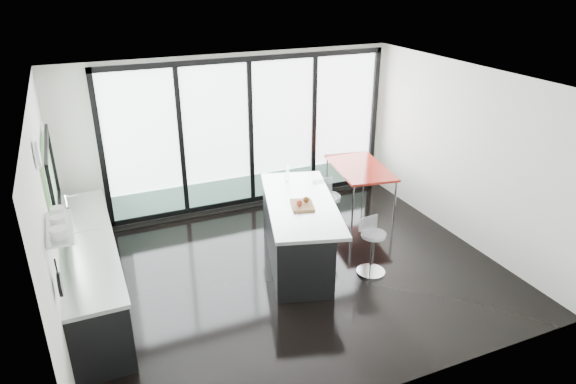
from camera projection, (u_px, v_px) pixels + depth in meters
name	position (u px, v px, depth m)	size (l,w,h in m)	color
floor	(290.00, 272.00, 7.55)	(6.00, 5.00, 0.00)	black
ceiling	(290.00, 82.00, 6.41)	(6.00, 5.00, 0.00)	white
wall_back	(249.00, 139.00, 9.20)	(6.00, 0.09, 2.80)	silver
wall_front	(395.00, 279.00, 4.88)	(6.00, 0.00, 2.80)	silver
wall_left	(51.00, 203.00, 6.07)	(0.26, 5.00, 2.80)	silver
wall_right	(465.00, 155.00, 8.07)	(0.00, 5.00, 2.80)	silver
counter_cabinets	(91.00, 271.00, 6.73)	(0.69, 3.24, 1.36)	black
island	(295.00, 230.00, 7.72)	(1.60, 2.52, 1.24)	black
bar_stool_near	(372.00, 253.00, 7.40)	(0.42, 0.42, 0.66)	silver
bar_stool_far	(327.00, 217.00, 8.35)	(0.48, 0.48, 0.76)	silver
red_table	(359.00, 187.00, 9.39)	(0.87, 1.53, 0.82)	maroon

